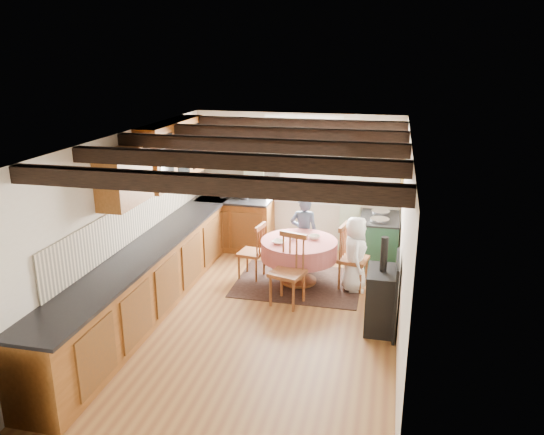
% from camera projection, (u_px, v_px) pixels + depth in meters
% --- Properties ---
extents(floor, '(3.60, 5.50, 0.00)m').
position_uv_depth(floor, '(259.00, 317.00, 7.11)').
color(floor, '#9D6C35').
rests_on(floor, ground).
extents(ceiling, '(3.60, 5.50, 0.00)m').
position_uv_depth(ceiling, '(257.00, 138.00, 6.39)').
color(ceiling, white).
rests_on(ceiling, ground).
extents(wall_back, '(3.60, 0.00, 2.40)m').
position_uv_depth(wall_back, '(297.00, 182.00, 9.31)').
color(wall_back, silver).
rests_on(wall_back, ground).
extents(wall_front, '(3.60, 0.00, 2.40)m').
position_uv_depth(wall_front, '(171.00, 343.00, 4.20)').
color(wall_front, silver).
rests_on(wall_front, ground).
extents(wall_left, '(0.00, 5.50, 2.40)m').
position_uv_depth(wall_left, '(128.00, 222.00, 7.14)').
color(wall_left, silver).
rests_on(wall_left, ground).
extents(wall_right, '(0.00, 5.50, 2.40)m').
position_uv_depth(wall_right, '(404.00, 243.00, 6.37)').
color(wall_right, silver).
rests_on(wall_right, ground).
extents(beam_a, '(3.60, 0.16, 0.16)m').
position_uv_depth(beam_a, '(199.00, 184.00, 4.56)').
color(beam_a, black).
rests_on(beam_a, ceiling).
extents(beam_b, '(3.60, 0.16, 0.16)m').
position_uv_depth(beam_b, '(233.00, 161.00, 5.49)').
color(beam_b, black).
rests_on(beam_b, ceiling).
extents(beam_c, '(3.60, 0.16, 0.16)m').
position_uv_depth(beam_c, '(257.00, 145.00, 6.42)').
color(beam_c, black).
rests_on(beam_c, ceiling).
extents(beam_d, '(3.60, 0.16, 0.16)m').
position_uv_depth(beam_d, '(275.00, 133.00, 7.35)').
color(beam_d, black).
rests_on(beam_d, ceiling).
extents(beam_e, '(3.60, 0.16, 0.16)m').
position_uv_depth(beam_e, '(289.00, 124.00, 8.28)').
color(beam_e, black).
rests_on(beam_e, ceiling).
extents(splash_left, '(0.02, 4.50, 0.55)m').
position_uv_depth(splash_left, '(139.00, 216.00, 7.41)').
color(splash_left, beige).
rests_on(splash_left, wall_left).
extents(splash_back, '(1.40, 0.02, 0.55)m').
position_uv_depth(splash_back, '(242.00, 180.00, 9.50)').
color(splash_back, beige).
rests_on(splash_back, wall_back).
extents(base_cabinet_left, '(0.60, 5.30, 0.88)m').
position_uv_depth(base_cabinet_left, '(152.00, 277.00, 7.30)').
color(base_cabinet_left, brown).
rests_on(base_cabinet_left, floor).
extents(base_cabinet_back, '(1.30, 0.60, 0.88)m').
position_uv_depth(base_cabinet_back, '(235.00, 225.00, 9.48)').
color(base_cabinet_back, brown).
rests_on(base_cabinet_back, floor).
extents(worktop_left, '(0.64, 5.30, 0.04)m').
position_uv_depth(worktop_left, '(151.00, 245.00, 7.16)').
color(worktop_left, black).
rests_on(worktop_left, base_cabinet_left).
extents(worktop_back, '(1.30, 0.64, 0.04)m').
position_uv_depth(worktop_back, '(234.00, 200.00, 9.33)').
color(worktop_back, black).
rests_on(worktop_back, base_cabinet_back).
extents(wall_cabinet_glass, '(0.34, 1.80, 0.90)m').
position_uv_depth(wall_cabinet_glass, '(172.00, 152.00, 7.99)').
color(wall_cabinet_glass, brown).
rests_on(wall_cabinet_glass, wall_left).
extents(wall_cabinet_solid, '(0.34, 0.90, 0.70)m').
position_uv_depth(wall_cabinet_solid, '(124.00, 177.00, 6.61)').
color(wall_cabinet_solid, brown).
rests_on(wall_cabinet_solid, wall_left).
extents(window_frame, '(1.34, 0.03, 1.54)m').
position_uv_depth(window_frame, '(303.00, 160.00, 9.15)').
color(window_frame, white).
rests_on(window_frame, wall_back).
extents(window_pane, '(1.20, 0.01, 1.40)m').
position_uv_depth(window_pane, '(303.00, 160.00, 9.16)').
color(window_pane, white).
rests_on(window_pane, wall_back).
extents(curtain_left, '(0.35, 0.10, 2.10)m').
position_uv_depth(curtain_left, '(254.00, 187.00, 9.41)').
color(curtain_left, beige).
rests_on(curtain_left, wall_back).
extents(curtain_right, '(0.35, 0.10, 2.10)m').
position_uv_depth(curtain_right, '(351.00, 192.00, 9.04)').
color(curtain_right, beige).
rests_on(curtain_right, wall_back).
extents(curtain_rod, '(2.00, 0.03, 0.03)m').
position_uv_depth(curtain_rod, '(303.00, 126.00, 8.89)').
color(curtain_rod, black).
rests_on(curtain_rod, wall_back).
extents(wall_picture, '(0.04, 0.50, 0.60)m').
position_uv_depth(wall_picture, '(403.00, 164.00, 8.36)').
color(wall_picture, gold).
rests_on(wall_picture, wall_right).
extents(wall_plate, '(0.30, 0.02, 0.30)m').
position_uv_depth(wall_plate, '(359.00, 157.00, 8.91)').
color(wall_plate, silver).
rests_on(wall_plate, wall_back).
extents(rug, '(1.88, 1.46, 0.01)m').
position_uv_depth(rug, '(298.00, 283.00, 8.15)').
color(rug, black).
rests_on(rug, floor).
extents(dining_table, '(1.15, 1.15, 0.69)m').
position_uv_depth(dining_table, '(299.00, 262.00, 8.05)').
color(dining_table, '#B4534A').
rests_on(dining_table, floor).
extents(chair_near, '(0.54, 0.55, 1.01)m').
position_uv_depth(chair_near, '(287.00, 271.00, 7.33)').
color(chair_near, brown).
rests_on(chair_near, floor).
extents(chair_left, '(0.45, 0.44, 0.89)m').
position_uv_depth(chair_left, '(251.00, 251.00, 8.23)').
color(chair_left, brown).
rests_on(chair_left, floor).
extents(chair_right, '(0.51, 0.49, 0.98)m').
position_uv_depth(chair_right, '(354.00, 257.00, 7.86)').
color(chair_right, brown).
rests_on(chair_right, floor).
extents(aga_range, '(0.62, 0.95, 0.88)m').
position_uv_depth(aga_range, '(378.00, 242.00, 8.61)').
color(aga_range, '#1D3D29').
rests_on(aga_range, floor).
extents(cast_iron_stove, '(0.37, 0.62, 1.24)m').
position_uv_depth(cast_iron_stove, '(382.00, 284.00, 6.65)').
color(cast_iron_stove, black).
rests_on(cast_iron_stove, floor).
extents(child_far, '(0.48, 0.35, 1.21)m').
position_uv_depth(child_far, '(304.00, 233.00, 8.56)').
color(child_far, '#39475E').
rests_on(child_far, floor).
extents(child_right, '(0.43, 0.59, 1.13)m').
position_uv_depth(child_right, '(355.00, 254.00, 7.76)').
color(child_right, white).
rests_on(child_right, floor).
extents(bowl_a, '(0.23, 0.23, 0.05)m').
position_uv_depth(bowl_a, '(279.00, 242.00, 7.81)').
color(bowl_a, silver).
rests_on(bowl_a, dining_table).
extents(bowl_b, '(0.24, 0.24, 0.06)m').
position_uv_depth(bowl_b, '(314.00, 237.00, 8.01)').
color(bowl_b, silver).
rests_on(bowl_b, dining_table).
extents(cup, '(0.12, 0.12, 0.08)m').
position_uv_depth(cup, '(293.00, 237.00, 7.98)').
color(cup, silver).
rests_on(cup, dining_table).
extents(canister_tall, '(0.13, 0.13, 0.22)m').
position_uv_depth(canister_tall, '(223.00, 192.00, 9.37)').
color(canister_tall, '#262628').
rests_on(canister_tall, worktop_back).
extents(canister_wide, '(0.18, 0.18, 0.20)m').
position_uv_depth(canister_wide, '(244.00, 193.00, 9.28)').
color(canister_wide, '#262628').
rests_on(canister_wide, worktop_back).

